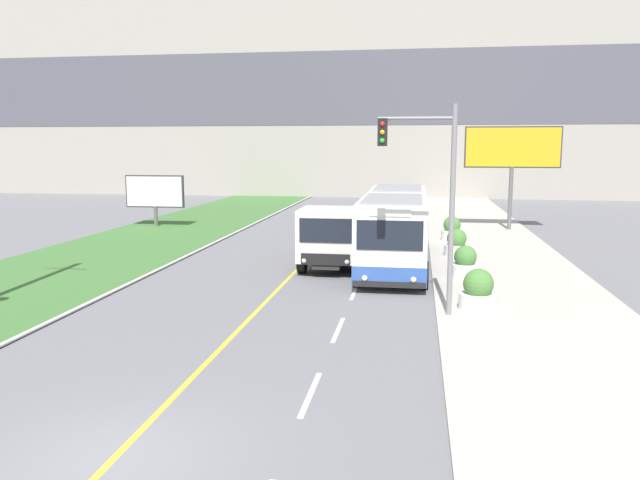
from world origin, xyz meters
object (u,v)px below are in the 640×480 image
object	(u,v)px
dump_truck	(333,238)
planter_round_far	(452,230)
planter_round_second	(465,263)
traffic_light_mast	(431,184)
billboard_large	(513,151)
car_distant	(407,219)
billboard_small	(155,192)
planter_round_third	(457,244)
planter_round_near	(478,292)
city_bus	(395,228)

from	to	relation	value
dump_truck	planter_round_far	world-z (taller)	dump_truck
dump_truck	planter_round_second	size ratio (longest dim) A/B	5.47
traffic_light_mast	billboard_large	xyz separation A→B (m)	(5.13, 20.02, 0.79)
car_distant	billboard_small	bearing A→B (deg)	-176.84
billboard_small	traffic_light_mast	bearing A→B (deg)	-48.02
dump_truck	planter_round_far	xyz separation A→B (m)	(5.30, 8.27, -0.67)
dump_truck	billboard_large	bearing A→B (deg)	55.88
car_distant	planter_round_third	xyz separation A→B (m)	(2.38, -9.11, -0.06)
traffic_light_mast	planter_round_far	xyz separation A→B (m)	(1.48, 15.08, -3.34)
dump_truck	planter_round_near	distance (m)	8.10
planter_round_second	planter_round_far	bearing A→B (deg)	90.01
city_bus	planter_round_near	bearing A→B (deg)	-69.25
dump_truck	planter_round_second	world-z (taller)	dump_truck
planter_round_near	planter_round_second	distance (m)	4.77
traffic_light_mast	planter_round_near	distance (m)	3.76
city_bus	billboard_small	bearing A→B (deg)	146.10
traffic_light_mast	planter_round_third	world-z (taller)	traffic_light_mast
dump_truck	planter_round_second	bearing A→B (deg)	-13.54
planter_round_far	traffic_light_mast	bearing A→B (deg)	-95.62
billboard_large	planter_round_third	size ratio (longest dim) A/B	4.98
planter_round_second	car_distant	bearing A→B (deg)	99.89
car_distant	planter_round_far	size ratio (longest dim) A/B	3.37
planter_round_second	planter_round_near	bearing A→B (deg)	-89.46
city_bus	car_distant	distance (m)	11.27
city_bus	planter_round_far	world-z (taller)	city_bus
car_distant	traffic_light_mast	world-z (taller)	traffic_light_mast
planter_round_near	dump_truck	bearing A→B (deg)	131.47
billboard_large	planter_round_far	distance (m)	7.40
planter_round_near	planter_round_far	size ratio (longest dim) A/B	1.00
billboard_large	billboard_small	bearing A→B (deg)	-176.16
traffic_light_mast	billboard_small	world-z (taller)	traffic_light_mast
billboard_large	traffic_light_mast	bearing A→B (deg)	-104.38
billboard_large	planter_round_third	distance (m)	11.18
billboard_small	planter_round_second	xyz separation A→B (m)	(18.18, -13.02, -1.54)
planter_round_far	planter_round_third	bearing A→B (deg)	-90.45
car_distant	billboard_large	world-z (taller)	billboard_large
dump_truck	planter_round_second	distance (m)	5.50
billboard_large	planter_round_near	distance (m)	20.02
car_distant	planter_round_second	size ratio (longest dim) A/B	3.48
city_bus	traffic_light_mast	world-z (taller)	traffic_light_mast
dump_truck	planter_round_near	world-z (taller)	dump_truck
city_bus	planter_round_second	world-z (taller)	city_bus
city_bus	planter_round_third	size ratio (longest dim) A/B	9.30
billboard_small	planter_round_second	world-z (taller)	billboard_small
billboard_large	planter_round_second	bearing A→B (deg)	-104.13
dump_truck	traffic_light_mast	distance (m)	8.25
city_bus	traffic_light_mast	distance (m)	8.63
billboard_large	billboard_small	size ratio (longest dim) A/B	1.63
planter_round_near	planter_round_far	world-z (taller)	planter_round_far
car_distant	planter_round_third	distance (m)	9.42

